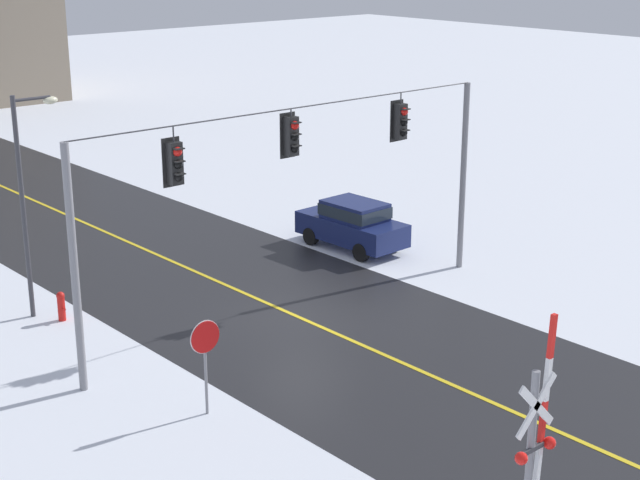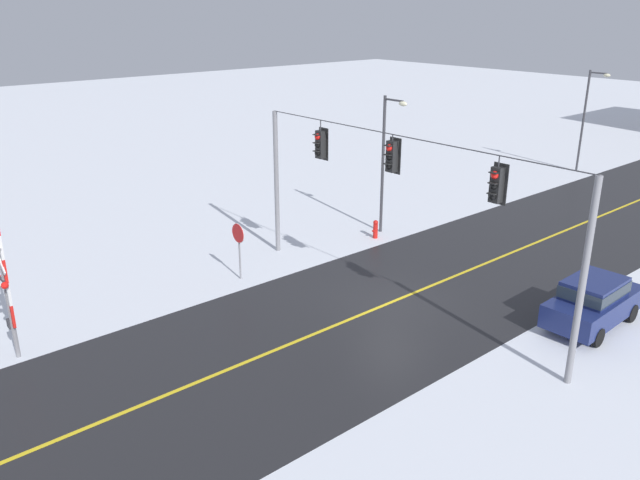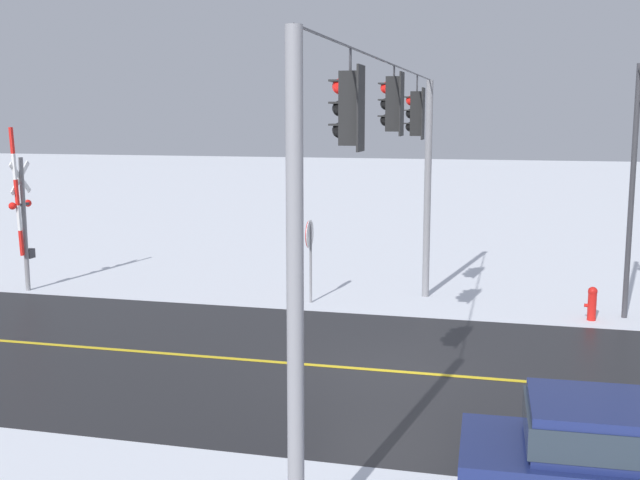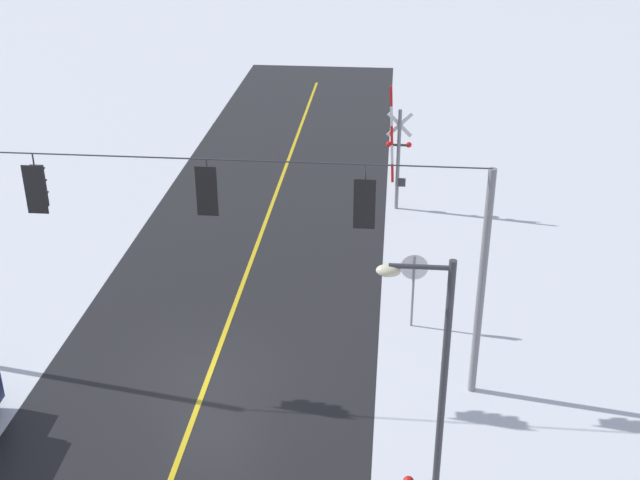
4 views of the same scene
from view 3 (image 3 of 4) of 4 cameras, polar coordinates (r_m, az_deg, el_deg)
The scene contains 7 objects.
ground_plane at distance 16.49m, azimuth 4.92°, elevation -9.46°, with size 160.00×160.00×0.00m, color silver.
signal_span at distance 15.74m, azimuth 5.13°, elevation 5.52°, with size 14.20×0.47×6.22m.
stop_sign at distance 21.88m, azimuth -0.74°, elevation -0.19°, with size 0.80×0.09×2.35m.
railroad_crossing at distance 24.93m, azimuth -20.77°, elevation 1.74°, with size 0.98×0.31×4.89m.
parked_car_navy at distance 10.78m, azimuth 21.18°, elevation -14.92°, with size 1.92×4.24×1.74m.
streetlamp_near at distance 21.29m, azimuth 21.86°, elevation 4.88°, with size 1.39×0.28×6.50m.
fire_hydrant at distance 21.40m, azimuth 19.13°, elevation -4.31°, with size 0.24×0.31×0.88m.
Camera 3 is at (15.46, 2.39, 5.22)m, focal length 44.11 mm.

